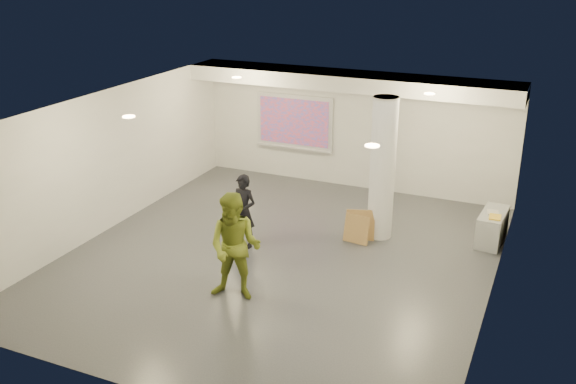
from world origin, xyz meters
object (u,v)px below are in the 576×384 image
at_px(projection_screen, 294,122).
at_px(woman, 244,211).
at_px(credenza, 492,227).
at_px(man, 235,247).
at_px(column, 382,169).

xyz_separation_m(projection_screen, woman, (0.71, -4.26, -0.76)).
distance_m(credenza, woman, 5.15).
bearing_deg(man, column, 56.07).
height_order(projection_screen, credenza, projection_screen).
distance_m(credenza, man, 5.65).
relative_size(projection_screen, woman, 1.37).
xyz_separation_m(credenza, woman, (-4.61, -2.25, 0.44)).
distance_m(projection_screen, credenza, 5.81).
relative_size(woman, man, 0.80).
distance_m(column, projection_screen, 4.08).
distance_m(woman, man, 2.07).
distance_m(column, woman, 2.97).
bearing_deg(woman, credenza, 33.45).
bearing_deg(column, projection_screen, 139.44).
distance_m(column, credenza, 2.59).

